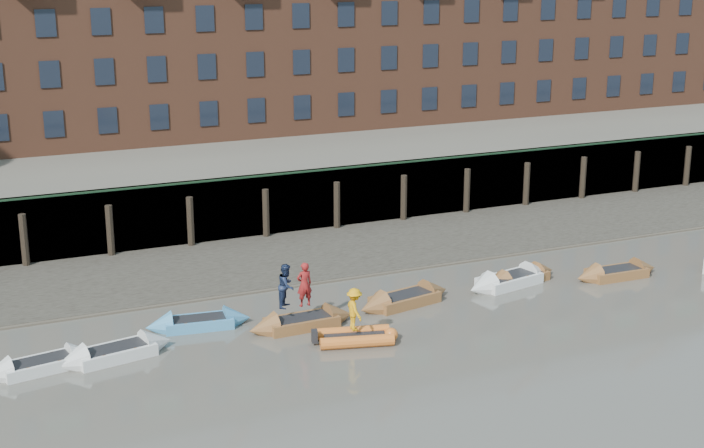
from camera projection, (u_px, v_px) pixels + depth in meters
ground at (536, 400)px, 32.73m from camera, size 220.00×220.00×0.00m
foreshore at (329, 253)px, 48.57m from camera, size 110.00×8.00×0.50m
mud_band at (358, 273)px, 45.58m from camera, size 110.00×1.60×0.10m
river_wall at (298, 202)px, 51.99m from camera, size 110.00×1.23×3.30m
bank_terrace at (223, 154)px, 63.97m from camera, size 110.00×28.00×3.20m
rowboat_0 at (41, 365)px, 34.99m from camera, size 4.32×1.92×1.21m
rowboat_1 at (115, 353)px, 36.01m from camera, size 4.62×2.10×1.29m
rowboat_2 at (199, 323)px, 38.94m from camera, size 4.30×1.75×1.21m
rowboat_3 at (302, 322)px, 38.94m from camera, size 4.48×1.43×1.29m
rowboat_4 at (405, 299)px, 41.46m from camera, size 4.76×2.21×1.33m
rowboat_5 at (509, 280)px, 43.83m from camera, size 4.83×2.27×1.35m
rowboat_6 at (521, 278)px, 44.26m from camera, size 4.21×1.97×1.18m
rowboat_7 at (617, 273)px, 44.88m from camera, size 4.31×1.35×1.24m
rib_tender at (358, 337)px, 37.49m from camera, size 3.18×2.11×0.54m
person_rower_a at (304, 284)px, 38.67m from camera, size 0.69×0.49×1.81m
person_rower_b at (286, 286)px, 38.56m from camera, size 1.06×1.10×1.78m
person_rib_crew at (354, 309)px, 37.25m from camera, size 0.66×1.10×1.66m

